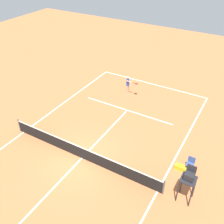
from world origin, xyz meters
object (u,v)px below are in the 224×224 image
at_px(player_serving, 128,83).
at_px(equipment_bag, 181,168).
at_px(umpire_chair, 189,179).
at_px(courtside_chair_mid, 190,163).
at_px(tennis_ball, 121,107).

bearing_deg(player_serving, equipment_bag, 51.29).
xyz_separation_m(umpire_chair, courtside_chair_mid, (0.38, -2.25, -1.07)).
bearing_deg(umpire_chair, equipment_bag, -67.47).
distance_m(player_serving, courtside_chair_mid, 9.87).
relative_size(tennis_ball, equipment_bag, 0.09).
xyz_separation_m(player_serving, tennis_ball, (-0.61, 2.40, -0.99)).
xyz_separation_m(umpire_chair, equipment_bag, (0.82, -1.99, -1.46)).
distance_m(player_serving, tennis_ball, 2.67).
height_order(player_serving, courtside_chair_mid, player_serving).
bearing_deg(equipment_bag, courtside_chair_mid, -150.14).
distance_m(tennis_ball, courtside_chair_mid, 8.00).
bearing_deg(umpire_chair, courtside_chair_mid, -80.49).
distance_m(courtside_chair_mid, equipment_bag, 0.64).
bearing_deg(courtside_chair_mid, tennis_ball, -29.46).
relative_size(tennis_ball, umpire_chair, 0.03).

